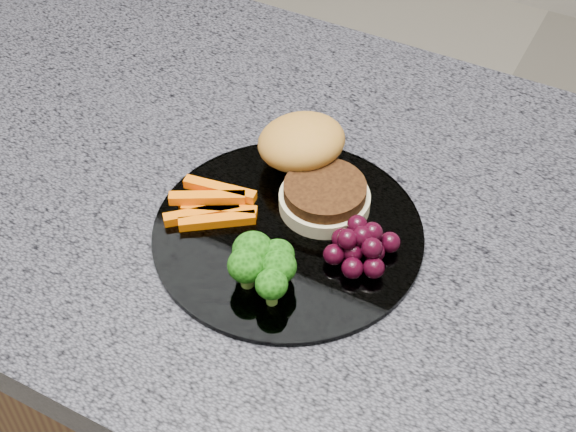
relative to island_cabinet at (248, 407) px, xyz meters
The scene contains 7 objects.
island_cabinet is the anchor object (origin of this frame).
countertop 0.45m from the island_cabinet, ahead, with size 1.20×0.60×0.04m, color #51505B.
plate 0.48m from the island_cabinet, 28.87° to the right, with size 0.26×0.26×0.01m, color white.
burger 0.50m from the island_cabinet, 15.17° to the left, with size 0.17×0.16×0.05m.
carrot_sticks 0.49m from the island_cabinet, 74.35° to the right, with size 0.09×0.08×0.02m.
broccoli 0.52m from the island_cabinet, 48.52° to the right, with size 0.07×0.06×0.04m.
grape_bunch 0.52m from the island_cabinet, 16.42° to the right, with size 0.06×0.06×0.03m.
Camera 1 is at (0.34, -0.51, 1.47)m, focal length 50.00 mm.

